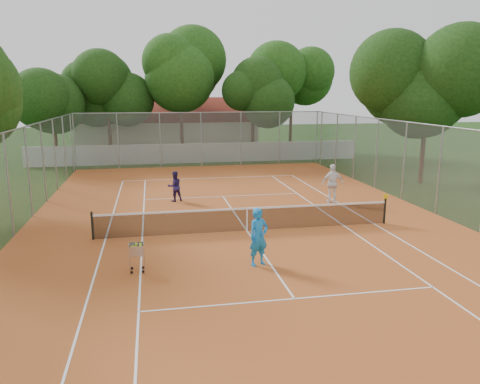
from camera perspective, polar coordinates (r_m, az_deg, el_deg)
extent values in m
plane|color=#15330D|center=(18.81, 0.85, -4.82)|extent=(120.00, 120.00, 0.00)
cube|color=#AE5521|center=(18.81, 0.85, -4.79)|extent=(18.00, 34.00, 0.02)
cube|color=white|center=(18.81, 0.85, -4.75)|extent=(10.98, 23.78, 0.01)
cube|color=black|center=(18.67, 0.86, -3.32)|extent=(11.88, 0.10, 0.98)
cube|color=slate|center=(18.33, 0.87, 1.17)|extent=(18.00, 34.00, 4.00)
cube|color=silver|center=(37.11, -5.05, 4.76)|extent=(26.00, 0.30, 1.50)
cube|color=beige|center=(46.77, -8.80, 7.97)|extent=(16.40, 9.00, 4.40)
cube|color=black|center=(39.80, -5.61, 11.38)|extent=(29.00, 19.00, 10.00)
imported|color=#187DCD|center=(14.96, 2.28, -5.49)|extent=(0.80, 0.67, 1.88)
imported|color=#251B52|center=(23.91, -7.97, 0.69)|extent=(0.89, 0.78, 1.54)
imported|color=white|center=(23.85, 11.23, 1.04)|extent=(1.16, 0.52, 1.95)
cube|color=#ADAFB4|center=(14.89, -12.45, -7.70)|extent=(0.50, 0.50, 0.97)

